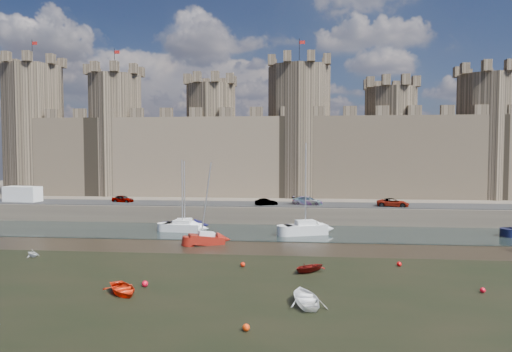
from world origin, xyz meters
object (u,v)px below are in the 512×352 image
at_px(van, 23,194).
at_px(dinghy_0, 123,290).
at_px(sailboat_0, 182,226).
at_px(sailboat_1, 185,224).
at_px(car_2, 307,201).
at_px(car_3, 393,203).
at_px(car_1, 266,202).
at_px(sailboat_4, 206,238).
at_px(sailboat_2, 305,228).
at_px(car_0, 123,199).

xyz_separation_m(van, dinghy_0, (30.81, -35.96, -3.40)).
distance_m(sailboat_0, sailboat_1, 1.73).
relative_size(van, sailboat_0, 0.61).
bearing_deg(van, sailboat_1, -9.33).
bearing_deg(car_2, sailboat_0, 131.18).
bearing_deg(car_3, car_1, 98.64).
bearing_deg(sailboat_4, sailboat_1, 93.07).
bearing_deg(sailboat_4, car_2, 32.75).
xyz_separation_m(sailboat_1, sailboat_2, (16.03, -2.45, 0.14)).
bearing_deg(van, sailboat_0, -12.38).
relative_size(car_1, van, 0.57).
height_order(car_2, sailboat_4, sailboat_4).
bearing_deg(car_3, sailboat_0, 115.93).
xyz_separation_m(car_1, sailboat_1, (-10.38, -7.25, -2.29)).
xyz_separation_m(car_0, sailboat_0, (12.41, -10.96, -2.34)).
height_order(car_2, sailboat_0, sailboat_0).
xyz_separation_m(van, sailboat_1, (28.27, -8.40, -2.99)).
xyz_separation_m(sailboat_2, sailboat_4, (-11.11, -6.93, -0.19)).
bearing_deg(dinghy_0, car_1, 35.45).
bearing_deg(car_1, sailboat_1, 104.98).
distance_m(car_0, sailboat_4, 25.45).
height_order(car_0, car_3, car_3).
relative_size(car_1, sailboat_1, 0.36).
height_order(sailboat_1, sailboat_2, sailboat_2).
height_order(car_3, dinghy_0, car_3).
height_order(car_0, sailboat_0, sailboat_0).
bearing_deg(dinghy_0, sailboat_1, 53.41).
distance_m(van, sailboat_2, 45.70).
xyz_separation_m(car_2, dinghy_0, (-13.87, -36.13, -2.82)).
bearing_deg(car_1, sailboat_0, 111.29).
relative_size(car_0, car_2, 0.76).
height_order(van, dinghy_0, van).
bearing_deg(sailboat_4, dinghy_0, -122.07).
bearing_deg(car_0, sailboat_1, -113.42).
relative_size(car_0, van, 0.60).
distance_m(car_1, car_2, 6.18).
distance_m(sailboat_2, sailboat_4, 13.09).
distance_m(van, sailboat_0, 30.32).
height_order(van, sailboat_2, sailboat_2).
bearing_deg(car_3, car_0, 95.55).
relative_size(sailboat_1, dinghy_0, 2.82).
bearing_deg(sailboat_4, car_1, 47.21).
distance_m(sailboat_2, dinghy_0, 28.51).
bearing_deg(dinghy_0, sailboat_2, 19.91).
xyz_separation_m(car_0, car_3, (40.84, -1.81, 0.04)).
bearing_deg(sailboat_1, car_2, 13.69).
distance_m(car_2, car_3, 12.22).
distance_m(car_2, sailboat_1, 18.67).
bearing_deg(sailboat_0, car_3, 24.91).
distance_m(car_1, sailboat_2, 11.43).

